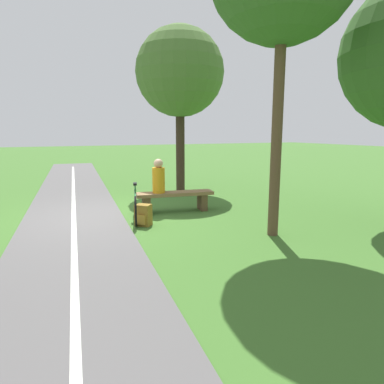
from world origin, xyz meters
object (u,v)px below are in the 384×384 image
object	(u,v)px
backpack	(143,215)
bicycle	(136,205)
tree_by_path	(180,73)
bench	(175,198)
person_seated	(159,178)

from	to	relation	value
backpack	bicycle	bearing A→B (deg)	-86.97
backpack	tree_by_path	size ratio (longest dim) A/B	0.09
bench	backpack	world-z (taller)	bench
backpack	tree_by_path	distance (m)	5.67
bicycle	backpack	bearing A→B (deg)	17.90
backpack	tree_by_path	xyz separation A→B (m)	(-2.38, -3.69, 3.58)
bench	person_seated	xyz separation A→B (m)	(0.39, -0.06, 0.52)
person_seated	tree_by_path	world-z (taller)	tree_by_path
backpack	tree_by_path	bearing A→B (deg)	-122.78
person_seated	backpack	size ratio (longest dim) A/B	1.82
person_seated	bench	bearing A→B (deg)	180.00
bicycle	backpack	world-z (taller)	bicycle
bench	backpack	bearing A→B (deg)	48.99
bench	bicycle	bearing A→B (deg)	29.35
bicycle	bench	bearing A→B (deg)	125.63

